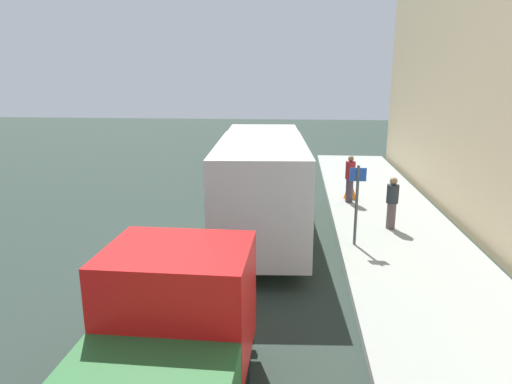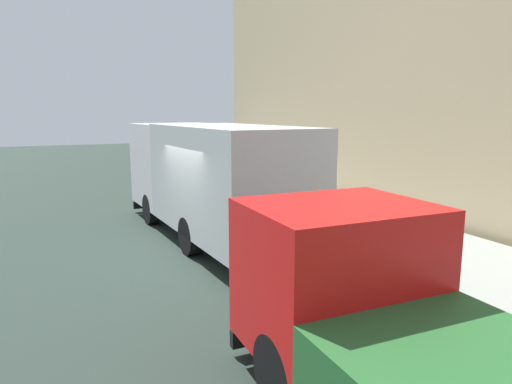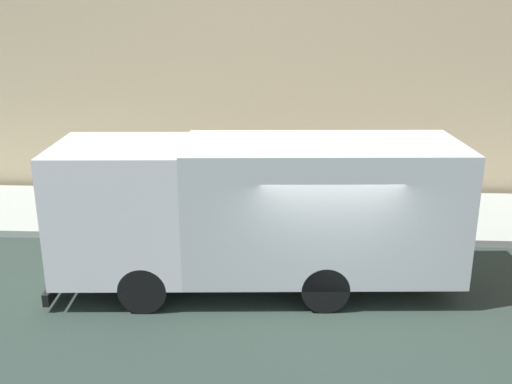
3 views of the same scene
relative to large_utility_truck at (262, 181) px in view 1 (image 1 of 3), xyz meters
name	(u,v)px [view 1 (image 1 of 3)]	position (x,y,z in m)	size (l,w,h in m)	color
ground	(231,250)	(-0.76, -1.37, -1.68)	(80.00, 80.00, 0.00)	#27342D
sidewalk	(411,253)	(4.09, -1.37, -1.59)	(3.69, 30.00, 0.17)	#9BA199
large_utility_truck	(262,181)	(0.00, 0.00, 0.00)	(2.79, 7.97, 2.97)	silver
small_flatbed_truck	(151,376)	(-0.73, -8.26, -0.62)	(2.21, 5.66, 2.22)	red
pedestrian_walking	(350,178)	(2.96, 3.37, -0.59)	(0.40, 0.40, 1.72)	#443948
pedestrian_standing	(392,202)	(3.89, 0.44, -0.67)	(0.50, 0.50, 1.59)	#5A4B4C
traffic_cone_orange	(350,189)	(3.06, 3.91, -1.15)	(0.50, 0.50, 0.71)	orange
street_sign_post	(357,198)	(2.64, -1.05, -0.18)	(0.44, 0.08, 2.21)	#4C5156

